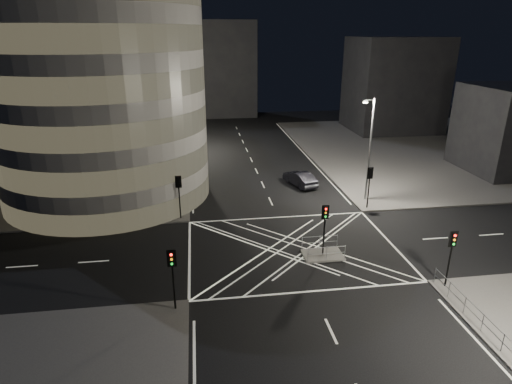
{
  "coord_description": "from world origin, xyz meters",
  "views": [
    {
      "loc": [
        -7.0,
        -29.11,
        15.92
      ],
      "look_at": [
        -2.19,
        4.92,
        3.0
      ],
      "focal_mm": 30.0,
      "sensor_mm": 36.0,
      "label": 1
    }
  ],
  "objects": [
    {
      "name": "ground",
      "position": [
        0.0,
        0.0,
        0.0
      ],
      "size": [
        120.0,
        120.0,
        0.0
      ],
      "primitive_type": "plane",
      "color": "black",
      "rests_on": "ground"
    },
    {
      "name": "sidewalk_far_left",
      "position": [
        -29.0,
        27.0,
        0.07
      ],
      "size": [
        42.0,
        42.0,
        0.15
      ],
      "primitive_type": "cube",
      "color": "#575552",
      "rests_on": "ground"
    },
    {
      "name": "sidewalk_far_right",
      "position": [
        29.0,
        27.0,
        0.07
      ],
      "size": [
        42.0,
        42.0,
        0.15
      ],
      "primitive_type": "cube",
      "color": "#575552",
      "rests_on": "ground"
    },
    {
      "name": "central_island",
      "position": [
        2.0,
        -1.5,
        0.07
      ],
      "size": [
        3.0,
        2.0,
        0.15
      ],
      "primitive_type": "cube",
      "color": "slate",
      "rests_on": "ground"
    },
    {
      "name": "office_tower_curved",
      "position": [
        -20.74,
        18.74,
        12.65
      ],
      "size": [
        30.0,
        29.0,
        27.2
      ],
      "color": "#9A9691",
      "rests_on": "sidewalk_far_left"
    },
    {
      "name": "office_block_rear",
      "position": [
        -22.0,
        42.0,
        11.15
      ],
      "size": [
        24.0,
        16.0,
        22.0
      ],
      "primitive_type": "cube",
      "color": "#9A9691",
      "rests_on": "sidewalk_far_left"
    },
    {
      "name": "building_right_far",
      "position": [
        26.0,
        40.0,
        7.65
      ],
      "size": [
        14.0,
        12.0,
        15.0
      ],
      "primitive_type": "cube",
      "color": "black",
      "rests_on": "sidewalk_far_right"
    },
    {
      "name": "building_far_end",
      "position": [
        -4.0,
        58.0,
        9.0
      ],
      "size": [
        18.0,
        8.0,
        18.0
      ],
      "primitive_type": "cube",
      "color": "black",
      "rests_on": "ground"
    },
    {
      "name": "tree_a",
      "position": [
        -10.5,
        9.0,
        4.61
      ],
      "size": [
        3.94,
        3.94,
        6.74
      ],
      "color": "black",
      "rests_on": "sidewalk_far_left"
    },
    {
      "name": "tree_b",
      "position": [
        -10.5,
        15.0,
        4.33
      ],
      "size": [
        4.2,
        4.2,
        6.6
      ],
      "color": "black",
      "rests_on": "sidewalk_far_left"
    },
    {
      "name": "tree_c",
      "position": [
        -10.5,
        21.0,
        4.22
      ],
      "size": [
        3.91,
        3.91,
        6.33
      ],
      "color": "black",
      "rests_on": "sidewalk_far_left"
    },
    {
      "name": "tree_d",
      "position": [
        -10.5,
        27.0,
        5.61
      ],
      "size": [
        5.31,
        5.31,
        8.52
      ],
      "color": "black",
      "rests_on": "sidewalk_far_left"
    },
    {
      "name": "tree_e",
      "position": [
        -10.5,
        33.0,
        4.03
      ],
      "size": [
        3.5,
        3.5,
        5.9
      ],
      "color": "black",
      "rests_on": "sidewalk_far_left"
    },
    {
      "name": "traffic_signal_fl",
      "position": [
        -8.8,
        6.8,
        2.91
      ],
      "size": [
        0.55,
        0.22,
        4.0
      ],
      "color": "black",
      "rests_on": "sidewalk_far_left"
    },
    {
      "name": "traffic_signal_nl",
      "position": [
        -8.8,
        -6.8,
        2.91
      ],
      "size": [
        0.55,
        0.22,
        4.0
      ],
      "color": "black",
      "rests_on": "sidewalk_near_left"
    },
    {
      "name": "traffic_signal_fr",
      "position": [
        8.8,
        6.8,
        2.91
      ],
      "size": [
        0.55,
        0.22,
        4.0
      ],
      "color": "black",
      "rests_on": "sidewalk_far_right"
    },
    {
      "name": "traffic_signal_nr",
      "position": [
        8.8,
        -6.8,
        2.91
      ],
      "size": [
        0.55,
        0.22,
        4.0
      ],
      "color": "black",
      "rests_on": "sidewalk_near_right"
    },
    {
      "name": "traffic_signal_island",
      "position": [
        2.0,
        -1.5,
        2.91
      ],
      "size": [
        0.55,
        0.22,
        4.0
      ],
      "color": "black",
      "rests_on": "central_island"
    },
    {
      "name": "street_lamp_left_near",
      "position": [
        -9.44,
        12.0,
        5.54
      ],
      "size": [
        1.25,
        0.25,
        10.0
      ],
      "color": "slate",
      "rests_on": "sidewalk_far_left"
    },
    {
      "name": "street_lamp_left_far",
      "position": [
        -9.44,
        30.0,
        5.54
      ],
      "size": [
        1.25,
        0.25,
        10.0
      ],
      "color": "slate",
      "rests_on": "sidewalk_far_left"
    },
    {
      "name": "street_lamp_right_far",
      "position": [
        9.44,
        9.0,
        5.54
      ],
      "size": [
        1.25,
        0.25,
        10.0
      ],
      "color": "slate",
      "rests_on": "sidewalk_far_right"
    },
    {
      "name": "railing_near_right",
      "position": [
        8.3,
        -12.15,
        0.7
      ],
      "size": [
        0.06,
        11.7,
        1.1
      ],
      "primitive_type": "cube",
      "color": "slate",
      "rests_on": "sidewalk_near_right"
    },
    {
      "name": "railing_island_south",
      "position": [
        2.0,
        -2.4,
        0.7
      ],
      "size": [
        2.8,
        0.06,
        1.1
      ],
      "primitive_type": "cube",
      "color": "slate",
      "rests_on": "central_island"
    },
    {
      "name": "railing_island_north",
      "position": [
        2.0,
        -0.6,
        0.7
      ],
      "size": [
        2.8,
        0.06,
        1.1
      ],
      "primitive_type": "cube",
      "color": "slate",
      "rests_on": "central_island"
    },
    {
      "name": "sedan",
      "position": [
        3.99,
        14.23,
        0.8
      ],
      "size": [
        3.13,
        5.13,
        1.6
      ],
      "primitive_type": "imported",
      "rotation": [
        0.0,
        0.0,
        3.46
      ],
      "color": "black",
      "rests_on": "ground"
    }
  ]
}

